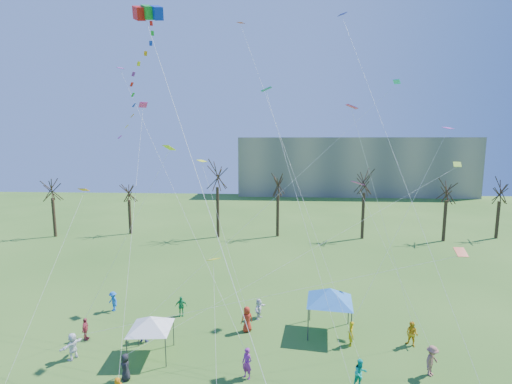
# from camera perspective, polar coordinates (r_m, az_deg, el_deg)

# --- Properties ---
(distant_building) EXTENTS (60.00, 14.00, 15.00)m
(distant_building) POSITION_cam_1_polar(r_m,az_deg,el_deg) (98.73, 15.23, 4.03)
(distant_building) COLOR gray
(distant_building) RESTS_ON ground
(bare_tree_row) EXTENTS (69.14, 7.97, 11.52)m
(bare_tree_row) POSITION_cam_1_polar(r_m,az_deg,el_deg) (51.14, 3.73, 0.43)
(bare_tree_row) COLOR black
(bare_tree_row) RESTS_ON ground
(big_box_kite) EXTENTS (5.77, 7.15, 24.91)m
(big_box_kite) POSITION_cam_1_polar(r_m,az_deg,el_deg) (24.39, -17.86, 16.38)
(big_box_kite) COLOR red
(big_box_kite) RESTS_ON ground
(canopy_tent_white) EXTENTS (3.61, 3.61, 2.72)m
(canopy_tent_white) POSITION_cam_1_polar(r_m,az_deg,el_deg) (25.19, -16.52, -19.37)
(canopy_tent_white) COLOR #3F3F44
(canopy_tent_white) RESTS_ON ground
(canopy_tent_blue) EXTENTS (4.43, 4.43, 3.35)m
(canopy_tent_blue) POSITION_cam_1_polar(r_m,az_deg,el_deg) (27.22, 11.73, -15.82)
(canopy_tent_blue) COLOR #3F3F44
(canopy_tent_blue) RESTS_ON ground
(festival_crowd) EXTENTS (24.26, 13.39, 1.86)m
(festival_crowd) POSITION_cam_1_polar(r_m,az_deg,el_deg) (24.27, -2.97, -24.09)
(festival_crowd) COLOR #B12A16
(festival_crowd) RESTS_ON ground
(small_kites_aloft) EXTENTS (28.78, 15.86, 34.56)m
(small_kites_aloft) POSITION_cam_1_polar(r_m,az_deg,el_deg) (26.01, 4.09, 7.43)
(small_kites_aloft) COLOR orange
(small_kites_aloft) RESTS_ON ground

